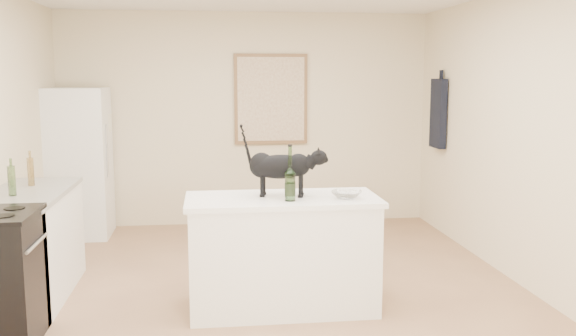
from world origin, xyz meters
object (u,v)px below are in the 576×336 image
(wine_bottle, at_px, (290,176))
(glass_bowl, at_px, (347,195))
(fridge, at_px, (78,163))
(black_cat, at_px, (280,170))

(wine_bottle, relative_size, glass_bowl, 1.61)
(fridge, distance_m, wine_bottle, 3.43)
(wine_bottle, xyz_separation_m, glass_bowl, (0.44, 0.04, -0.16))
(black_cat, relative_size, glass_bowl, 2.56)
(fridge, xyz_separation_m, wine_bottle, (2.09, -2.71, 0.24))
(glass_bowl, bearing_deg, black_cat, 163.05)
(wine_bottle, bearing_deg, fridge, 127.67)
(black_cat, xyz_separation_m, glass_bowl, (0.49, -0.15, -0.18))
(black_cat, xyz_separation_m, wine_bottle, (0.05, -0.19, -0.02))
(fridge, relative_size, wine_bottle, 4.52)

